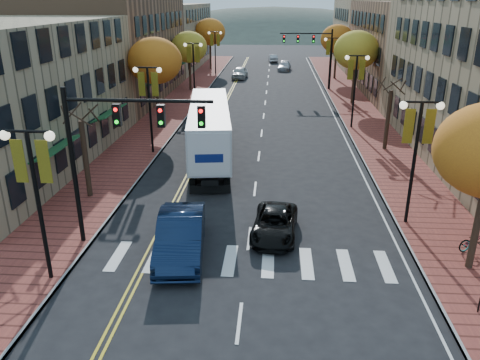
% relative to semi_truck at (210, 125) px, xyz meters
% --- Properties ---
extents(ground, '(200.00, 200.00, 0.00)m').
position_rel_semi_truck_xyz_m(ground, '(3.41, -15.94, -2.22)').
color(ground, black).
rests_on(ground, ground).
extents(sidewalk_left, '(4.00, 85.00, 0.15)m').
position_rel_semi_truck_xyz_m(sidewalk_left, '(-5.59, 16.56, -2.14)').
color(sidewalk_left, brown).
rests_on(sidewalk_left, ground).
extents(sidewalk_right, '(4.00, 85.00, 0.15)m').
position_rel_semi_truck_xyz_m(sidewalk_right, '(12.41, 16.56, -2.14)').
color(sidewalk_right, brown).
rests_on(sidewalk_right, ground).
extents(building_left_mid, '(12.00, 24.00, 11.00)m').
position_rel_semi_truck_xyz_m(building_left_mid, '(-13.59, 20.06, 3.28)').
color(building_left_mid, brown).
rests_on(building_left_mid, ground).
extents(building_left_far, '(12.00, 26.00, 9.50)m').
position_rel_semi_truck_xyz_m(building_left_far, '(-13.59, 45.06, 2.53)').
color(building_left_far, '#9E8966').
rests_on(building_left_far, ground).
extents(building_right_mid, '(15.00, 24.00, 10.00)m').
position_rel_semi_truck_xyz_m(building_right_mid, '(21.91, 26.06, 2.78)').
color(building_right_mid, brown).
rests_on(building_right_mid, ground).
extents(building_right_far, '(15.00, 20.00, 11.00)m').
position_rel_semi_truck_xyz_m(building_right_far, '(21.91, 48.06, 3.28)').
color(building_right_far, '#9E8966').
rests_on(building_right_far, ground).
extents(tree_left_a, '(0.28, 0.28, 4.20)m').
position_rel_semi_truck_xyz_m(tree_left_a, '(-5.59, -7.94, 0.03)').
color(tree_left_a, '#382619').
rests_on(tree_left_a, sidewalk_left).
extents(tree_left_b, '(4.48, 4.48, 7.21)m').
position_rel_semi_truck_xyz_m(tree_left_b, '(-5.59, 8.06, 3.23)').
color(tree_left_b, '#382619').
rests_on(tree_left_b, sidewalk_left).
extents(tree_left_c, '(4.16, 4.16, 6.69)m').
position_rel_semi_truck_xyz_m(tree_left_c, '(-5.59, 24.06, 2.84)').
color(tree_left_c, '#382619').
rests_on(tree_left_c, sidewalk_left).
extents(tree_left_d, '(4.61, 4.61, 7.42)m').
position_rel_semi_truck_xyz_m(tree_left_d, '(-5.59, 42.06, 3.38)').
color(tree_left_d, '#382619').
rests_on(tree_left_d, sidewalk_left).
extents(tree_right_b, '(0.28, 0.28, 4.20)m').
position_rel_semi_truck_xyz_m(tree_right_b, '(12.41, 2.06, 0.03)').
color(tree_right_b, '#382619').
rests_on(tree_right_b, sidewalk_right).
extents(tree_right_c, '(4.48, 4.48, 7.21)m').
position_rel_semi_truck_xyz_m(tree_right_c, '(12.41, 18.06, 3.23)').
color(tree_right_c, '#382619').
rests_on(tree_right_c, sidewalk_right).
extents(tree_right_d, '(4.35, 4.35, 7.00)m').
position_rel_semi_truck_xyz_m(tree_right_d, '(12.41, 34.06, 3.07)').
color(tree_right_d, '#382619').
rests_on(tree_right_d, sidewalk_right).
extents(lamp_left_a, '(1.96, 0.36, 6.05)m').
position_rel_semi_truck_xyz_m(lamp_left_a, '(-4.09, -15.94, 2.08)').
color(lamp_left_a, black).
rests_on(lamp_left_a, ground).
extents(lamp_left_b, '(1.96, 0.36, 6.05)m').
position_rel_semi_truck_xyz_m(lamp_left_b, '(-4.09, 0.06, 2.08)').
color(lamp_left_b, black).
rests_on(lamp_left_b, ground).
extents(lamp_left_c, '(1.96, 0.36, 6.05)m').
position_rel_semi_truck_xyz_m(lamp_left_c, '(-4.09, 18.06, 2.08)').
color(lamp_left_c, black).
rests_on(lamp_left_c, ground).
extents(lamp_left_d, '(1.96, 0.36, 6.05)m').
position_rel_semi_truck_xyz_m(lamp_left_d, '(-4.09, 36.06, 2.08)').
color(lamp_left_d, black).
rests_on(lamp_left_d, ground).
extents(lamp_right_a, '(1.96, 0.36, 6.05)m').
position_rel_semi_truck_xyz_m(lamp_right_a, '(10.91, -9.94, 2.08)').
color(lamp_right_a, black).
rests_on(lamp_right_a, ground).
extents(lamp_right_b, '(1.96, 0.36, 6.05)m').
position_rel_semi_truck_xyz_m(lamp_right_b, '(10.91, 8.06, 2.08)').
color(lamp_right_b, black).
rests_on(lamp_right_b, ground).
extents(lamp_right_c, '(1.96, 0.36, 6.05)m').
position_rel_semi_truck_xyz_m(lamp_right_c, '(10.91, 26.06, 2.08)').
color(lamp_right_c, black).
rests_on(lamp_right_c, ground).
extents(traffic_mast_near, '(6.10, 0.35, 7.00)m').
position_rel_semi_truck_xyz_m(traffic_mast_near, '(-2.07, -12.94, 2.71)').
color(traffic_mast_near, black).
rests_on(traffic_mast_near, ground).
extents(traffic_mast_far, '(6.10, 0.34, 7.00)m').
position_rel_semi_truck_xyz_m(traffic_mast_far, '(8.89, 26.06, 2.71)').
color(traffic_mast_far, black).
rests_on(traffic_mast_far, ground).
extents(semi_truck, '(4.40, 15.36, 3.79)m').
position_rel_semi_truck_xyz_m(semi_truck, '(0.00, 0.00, 0.00)').
color(semi_truck, black).
rests_on(semi_truck, ground).
extents(navy_sedan, '(2.49, 5.60, 1.79)m').
position_rel_semi_truck_xyz_m(navy_sedan, '(0.58, -13.58, -1.32)').
color(navy_sedan, '#0C1932').
rests_on(navy_sedan, ground).
extents(black_suv, '(2.31, 4.41, 1.18)m').
position_rel_semi_truck_xyz_m(black_suv, '(4.56, -11.55, -1.63)').
color(black_suv, black).
rests_on(black_suv, ground).
extents(car_far_white, '(2.17, 4.69, 1.56)m').
position_rel_semi_truck_xyz_m(car_far_white, '(-0.48, 34.02, -1.44)').
color(car_far_white, silver).
rests_on(car_far_white, ground).
extents(car_far_silver, '(2.27, 4.51, 1.26)m').
position_rel_semi_truck_xyz_m(car_far_silver, '(5.74, 42.22, -1.59)').
color(car_far_silver, '#A8A9B0').
rests_on(car_far_silver, ground).
extents(car_far_oncoming, '(1.79, 4.00, 1.28)m').
position_rel_semi_truck_xyz_m(car_far_oncoming, '(3.91, 52.02, -1.58)').
color(car_far_oncoming, '#ACADB4').
rests_on(car_far_oncoming, ground).
extents(bicycle, '(1.79, 1.23, 0.89)m').
position_rel_semi_truck_xyz_m(bicycle, '(13.15, -12.50, -1.62)').
color(bicycle, gray).
rests_on(bicycle, sidewalk_right).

